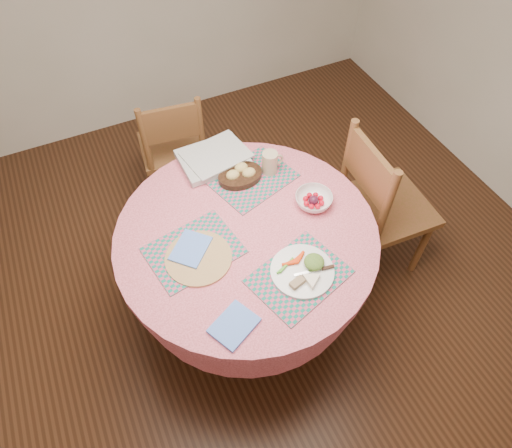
# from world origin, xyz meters

# --- Properties ---
(ground) EXTENTS (4.00, 4.00, 0.00)m
(ground) POSITION_xyz_m (0.00, 0.00, 0.00)
(ground) COLOR #331C0F
(ground) RESTS_ON ground
(room_envelope) EXTENTS (4.01, 4.01, 2.71)m
(room_envelope) POSITION_xyz_m (0.00, 0.00, 1.71)
(room_envelope) COLOR silver
(room_envelope) RESTS_ON ground
(dining_table) EXTENTS (1.24, 1.24, 0.75)m
(dining_table) POSITION_xyz_m (0.00, 0.00, 0.56)
(dining_table) COLOR #EC6E86
(dining_table) RESTS_ON ground
(chair_right) EXTENTS (0.47, 0.49, 1.01)m
(chair_right) POSITION_xyz_m (0.82, 0.01, 0.52)
(chair_right) COLOR brown
(chair_right) RESTS_ON ground
(chair_back) EXTENTS (0.46, 0.44, 0.88)m
(chair_back) POSITION_xyz_m (-0.05, 1.02, 0.46)
(chair_back) COLOR brown
(chair_back) RESTS_ON ground
(placemat_front) EXTENTS (0.47, 0.40, 0.01)m
(placemat_front) POSITION_xyz_m (0.10, -0.32, 0.75)
(placemat_front) COLOR #14745F
(placemat_front) RESTS_ON dining_table
(placemat_left) EXTENTS (0.44, 0.36, 0.01)m
(placemat_left) POSITION_xyz_m (-0.26, 0.00, 0.75)
(placemat_left) COLOR #14745F
(placemat_left) RESTS_ON dining_table
(placemat_back) EXTENTS (0.47, 0.40, 0.01)m
(placemat_back) POSITION_xyz_m (0.17, 0.29, 0.75)
(placemat_back) COLOR #14745F
(placemat_back) RESTS_ON dining_table
(wicker_trivet) EXTENTS (0.30, 0.30, 0.01)m
(wicker_trivet) POSITION_xyz_m (-0.26, -0.05, 0.76)
(wicker_trivet) COLOR #956640
(wicker_trivet) RESTS_ON dining_table
(napkin_near) EXTENTS (0.22, 0.20, 0.01)m
(napkin_near) POSITION_xyz_m (-0.24, -0.41, 0.76)
(napkin_near) COLOR #5B86EA
(napkin_near) RESTS_ON dining_table
(napkin_far) EXTENTS (0.23, 0.23, 0.01)m
(napkin_far) POSITION_xyz_m (-0.27, 0.01, 0.76)
(napkin_far) COLOR #5B86EA
(napkin_far) RESTS_ON placemat_left
(dinner_plate) EXTENTS (0.28, 0.28, 0.05)m
(dinner_plate) POSITION_xyz_m (0.13, -0.31, 0.77)
(dinner_plate) COLOR white
(dinner_plate) RESTS_ON placemat_front
(bread_bowl) EXTENTS (0.23, 0.23, 0.08)m
(bread_bowl) POSITION_xyz_m (0.12, 0.32, 0.78)
(bread_bowl) COLOR black
(bread_bowl) RESTS_ON placemat_back
(latte_mug) EXTENTS (0.12, 0.08, 0.12)m
(latte_mug) POSITION_xyz_m (0.27, 0.30, 0.82)
(latte_mug) COLOR tan
(latte_mug) RESTS_ON placemat_back
(fruit_bowl) EXTENTS (0.21, 0.21, 0.06)m
(fruit_bowl) POSITION_xyz_m (0.37, 0.02, 0.78)
(fruit_bowl) COLOR white
(fruit_bowl) RESTS_ON dining_table
(newspaper_stack) EXTENTS (0.37, 0.30, 0.04)m
(newspaper_stack) POSITION_xyz_m (0.04, 0.50, 0.78)
(newspaper_stack) COLOR silver
(newspaper_stack) RESTS_ON dining_table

